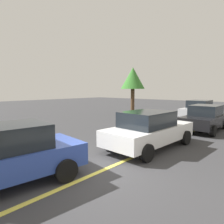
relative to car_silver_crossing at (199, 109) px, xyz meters
The scene contains 6 objects.
ground_plane 13.81m from the car_silver_crossing, behind, with size 80.00×80.00×0.00m, color #38383A.
lane_marking_centre 10.84m from the car_silver_crossing, behind, with size 28.00×0.16×0.01m, color #E0D14C.
car_silver_crossing is the anchor object (origin of this frame).
car_white_far_lane 10.52m from the car_silver_crossing, behind, with size 4.62×2.24×1.59m.
car_black_approaching 5.35m from the car_silver_crossing, 158.12° to the right, with size 4.14×1.99×1.55m.
tree_left_verge 6.74m from the car_silver_crossing, 102.88° to the left, with size 2.38×2.38×4.66m.
Camera 1 is at (-4.12, -4.19, 2.52)m, focal length 32.17 mm.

